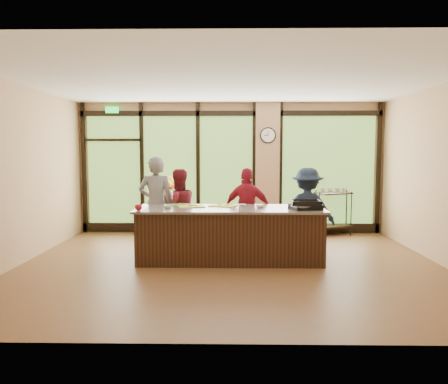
{
  "coord_description": "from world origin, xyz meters",
  "views": [
    {
      "loc": [
        0.02,
        -7.11,
        1.87
      ],
      "look_at": [
        -0.11,
        0.4,
        1.18
      ],
      "focal_mm": 35.0,
      "sensor_mm": 36.0,
      "label": 1
    }
  ],
  "objects_px": {
    "cook_left": "(156,204)",
    "flower_stand": "(168,217)",
    "roasting_pan": "(306,207)",
    "island_base": "(230,235)",
    "cook_right": "(307,210)",
    "bar_cart": "(333,207)"
  },
  "relations": [
    {
      "from": "cook_left",
      "to": "flower_stand",
      "type": "relative_size",
      "value": 2.13
    },
    {
      "from": "cook_left",
      "to": "roasting_pan",
      "type": "distance_m",
      "value": 2.79
    },
    {
      "from": "cook_left",
      "to": "island_base",
      "type": "bearing_deg",
      "value": 152.36
    },
    {
      "from": "cook_left",
      "to": "flower_stand",
      "type": "height_order",
      "value": "cook_left"
    },
    {
      "from": "island_base",
      "to": "cook_right",
      "type": "height_order",
      "value": "cook_right"
    },
    {
      "from": "cook_right",
      "to": "bar_cart",
      "type": "relative_size",
      "value": 1.49
    },
    {
      "from": "cook_right",
      "to": "bar_cart",
      "type": "height_order",
      "value": "cook_right"
    },
    {
      "from": "bar_cart",
      "to": "cook_left",
      "type": "bearing_deg",
      "value": -179.02
    },
    {
      "from": "cook_left",
      "to": "cook_right",
      "type": "distance_m",
      "value": 2.84
    },
    {
      "from": "bar_cart",
      "to": "roasting_pan",
      "type": "bearing_deg",
      "value": -136.61
    },
    {
      "from": "roasting_pan",
      "to": "island_base",
      "type": "bearing_deg",
      "value": 154.88
    },
    {
      "from": "roasting_pan",
      "to": "flower_stand",
      "type": "height_order",
      "value": "roasting_pan"
    },
    {
      "from": "cook_left",
      "to": "bar_cart",
      "type": "height_order",
      "value": "cook_left"
    },
    {
      "from": "cook_left",
      "to": "bar_cart",
      "type": "distance_m",
      "value": 4.13
    },
    {
      "from": "flower_stand",
      "to": "island_base",
      "type": "bearing_deg",
      "value": -75.58
    },
    {
      "from": "flower_stand",
      "to": "roasting_pan",
      "type": "bearing_deg",
      "value": -59.81
    },
    {
      "from": "island_base",
      "to": "flower_stand",
      "type": "height_order",
      "value": "island_base"
    },
    {
      "from": "island_base",
      "to": "flower_stand",
      "type": "relative_size",
      "value": 3.67
    },
    {
      "from": "roasting_pan",
      "to": "flower_stand",
      "type": "distance_m",
      "value": 3.6
    },
    {
      "from": "cook_right",
      "to": "bar_cart",
      "type": "distance_m",
      "value": 1.92
    },
    {
      "from": "roasting_pan",
      "to": "bar_cart",
      "type": "xyz_separation_m",
      "value": [
        1.08,
        2.63,
        -0.32
      ]
    },
    {
      "from": "cook_left",
      "to": "roasting_pan",
      "type": "bearing_deg",
      "value": 160.55
    }
  ]
}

